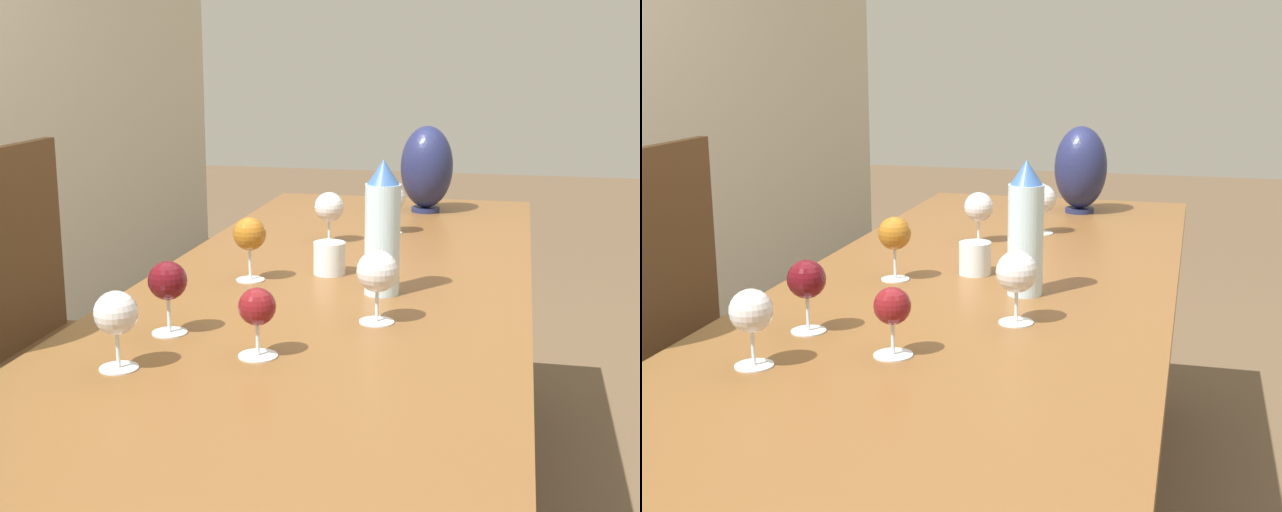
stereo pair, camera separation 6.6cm
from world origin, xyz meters
The scene contains 12 objects.
dining_table centered at (0.00, 0.00, 0.66)m, with size 2.36×0.88×0.74m.
water_bottle centered at (-0.07, -0.12, 0.88)m, with size 0.08×0.08×0.30m.
water_tumbler centered at (0.07, 0.03, 0.77)m, with size 0.08×0.08×0.08m.
vase centered at (0.93, -0.11, 0.88)m, with size 0.17×0.17×0.28m.
wine_glass_0 centered at (0.41, 0.10, 0.83)m, with size 0.08×0.08×0.14m.
wine_glass_1 centered at (-0.28, -0.14, 0.84)m, with size 0.08×0.08×0.15m.
wine_glass_2 centered at (-0.43, 0.23, 0.84)m, with size 0.07×0.07×0.14m.
wine_glass_3 centered at (-0.63, 0.24, 0.83)m, with size 0.07×0.07×0.14m.
wine_glass_4 centered at (-0.03, 0.20, 0.84)m, with size 0.08×0.08×0.15m.
wine_glass_5 centered at (-0.52, 0.03, 0.82)m, with size 0.07×0.07×0.13m.
wine_glass_6 centered at (0.57, -0.04, 0.84)m, with size 0.08×0.08×0.14m.
chair_far centered at (0.15, 0.78, 0.53)m, with size 0.44×0.44×1.01m.
Camera 2 is at (-1.92, -0.47, 1.27)m, focal length 50.00 mm.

